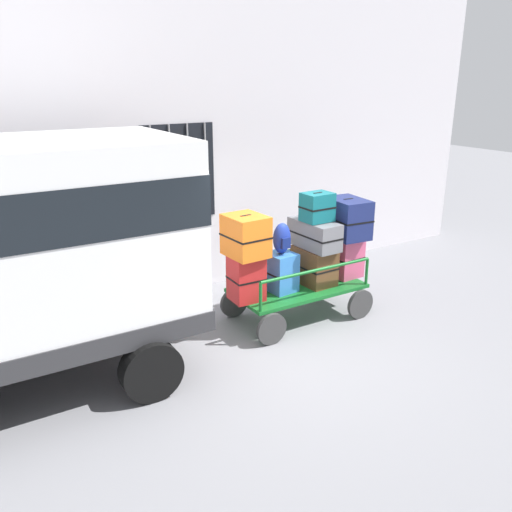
{
  "coord_description": "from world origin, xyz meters",
  "views": [
    {
      "loc": [
        -3.67,
        -5.33,
        3.44
      ],
      "look_at": [
        -0.08,
        0.56,
        1.1
      ],
      "focal_mm": 37.23,
      "sensor_mm": 36.0,
      "label": 1
    }
  ],
  "objects_px": {
    "luggage_cart": "(297,293)",
    "suitcase_left_bottom": "(246,278)",
    "suitcase_center_top": "(317,207)",
    "backpack": "(282,239)",
    "suitcase_left_middle": "(246,236)",
    "suitcase_midright_bottom": "(345,256)",
    "suitcase_center_bottom": "(314,265)",
    "suitcase_center_middle": "(314,234)",
    "suitcase_midleft_bottom": "(281,272)",
    "suitcase_midright_middle": "(347,218)"
  },
  "relations": [
    {
      "from": "suitcase_midright_bottom",
      "to": "backpack",
      "type": "distance_m",
      "value": 1.27
    },
    {
      "from": "luggage_cart",
      "to": "backpack",
      "type": "distance_m",
      "value": 0.94
    },
    {
      "from": "suitcase_center_bottom",
      "to": "suitcase_midright_middle",
      "type": "distance_m",
      "value": 0.88
    },
    {
      "from": "suitcase_left_middle",
      "to": "suitcase_midright_bottom",
      "type": "bearing_deg",
      "value": 0.28
    },
    {
      "from": "suitcase_center_bottom",
      "to": "suitcase_midright_middle",
      "type": "xyz_separation_m",
      "value": [
        0.59,
        -0.0,
        0.65
      ]
    },
    {
      "from": "suitcase_center_middle",
      "to": "suitcase_center_top",
      "type": "xyz_separation_m",
      "value": [
        0.0,
        -0.04,
        0.41
      ]
    },
    {
      "from": "suitcase_midleft_bottom",
      "to": "suitcase_midright_middle",
      "type": "distance_m",
      "value": 1.34
    },
    {
      "from": "luggage_cart",
      "to": "suitcase_midright_bottom",
      "type": "height_order",
      "value": "suitcase_midright_bottom"
    },
    {
      "from": "luggage_cart",
      "to": "suitcase_center_bottom",
      "type": "xyz_separation_m",
      "value": [
        0.3,
        -0.0,
        0.38
      ]
    },
    {
      "from": "luggage_cart",
      "to": "suitcase_center_bottom",
      "type": "relative_size",
      "value": 3.09
    },
    {
      "from": "suitcase_left_bottom",
      "to": "suitcase_center_top",
      "type": "height_order",
      "value": "suitcase_center_top"
    },
    {
      "from": "suitcase_center_top",
      "to": "suitcase_midright_middle",
      "type": "height_order",
      "value": "suitcase_center_top"
    },
    {
      "from": "suitcase_center_bottom",
      "to": "backpack",
      "type": "xyz_separation_m",
      "value": [
        -0.59,
        -0.01,
        0.51
      ]
    },
    {
      "from": "suitcase_center_top",
      "to": "suitcase_center_middle",
      "type": "bearing_deg",
      "value": 90.0
    },
    {
      "from": "suitcase_midleft_bottom",
      "to": "suitcase_center_middle",
      "type": "distance_m",
      "value": 0.76
    },
    {
      "from": "suitcase_center_bottom",
      "to": "suitcase_center_top",
      "type": "xyz_separation_m",
      "value": [
        -0.0,
        -0.02,
        0.89
      ]
    },
    {
      "from": "suitcase_center_bottom",
      "to": "suitcase_center_middle",
      "type": "height_order",
      "value": "suitcase_center_middle"
    },
    {
      "from": "suitcase_midleft_bottom",
      "to": "suitcase_center_middle",
      "type": "height_order",
      "value": "suitcase_center_middle"
    },
    {
      "from": "suitcase_center_middle",
      "to": "suitcase_midright_bottom",
      "type": "bearing_deg",
      "value": -2.27
    },
    {
      "from": "suitcase_center_bottom",
      "to": "suitcase_midright_bottom",
      "type": "height_order",
      "value": "suitcase_midright_bottom"
    },
    {
      "from": "suitcase_left_middle",
      "to": "suitcase_center_bottom",
      "type": "height_order",
      "value": "suitcase_left_middle"
    },
    {
      "from": "suitcase_center_bottom",
      "to": "backpack",
      "type": "relative_size",
      "value": 1.49
    },
    {
      "from": "suitcase_center_top",
      "to": "backpack",
      "type": "bearing_deg",
      "value": 178.65
    },
    {
      "from": "luggage_cart",
      "to": "suitcase_left_bottom",
      "type": "xyz_separation_m",
      "value": [
        -0.89,
        -0.02,
        0.43
      ]
    },
    {
      "from": "luggage_cart",
      "to": "suitcase_midright_bottom",
      "type": "distance_m",
      "value": 0.98
    },
    {
      "from": "suitcase_center_middle",
      "to": "backpack",
      "type": "height_order",
      "value": "backpack"
    },
    {
      "from": "suitcase_left_bottom",
      "to": "suitcase_center_middle",
      "type": "xyz_separation_m",
      "value": [
        1.18,
        0.04,
        0.44
      ]
    },
    {
      "from": "suitcase_left_bottom",
      "to": "suitcase_left_middle",
      "type": "xyz_separation_m",
      "value": [
        0.0,
        0.01,
        0.6
      ]
    },
    {
      "from": "suitcase_left_middle",
      "to": "backpack",
      "type": "height_order",
      "value": "suitcase_left_middle"
    },
    {
      "from": "suitcase_midright_bottom",
      "to": "suitcase_center_top",
      "type": "bearing_deg",
      "value": -178.16
    },
    {
      "from": "suitcase_left_middle",
      "to": "suitcase_midright_middle",
      "type": "bearing_deg",
      "value": 0.21
    },
    {
      "from": "suitcase_midright_bottom",
      "to": "luggage_cart",
      "type": "bearing_deg",
      "value": 179.83
    },
    {
      "from": "suitcase_center_top",
      "to": "suitcase_midright_bottom",
      "type": "relative_size",
      "value": 0.7
    },
    {
      "from": "suitcase_left_bottom",
      "to": "suitcase_center_middle",
      "type": "height_order",
      "value": "suitcase_center_middle"
    },
    {
      "from": "backpack",
      "to": "luggage_cart",
      "type": "bearing_deg",
      "value": 1.51
    },
    {
      "from": "suitcase_left_middle",
      "to": "suitcase_center_top",
      "type": "xyz_separation_m",
      "value": [
        1.18,
        -0.01,
        0.25
      ]
    },
    {
      "from": "suitcase_midleft_bottom",
      "to": "suitcase_center_top",
      "type": "relative_size",
      "value": 1.3
    },
    {
      "from": "luggage_cart",
      "to": "suitcase_center_middle",
      "type": "xyz_separation_m",
      "value": [
        0.3,
        0.02,
        0.86
      ]
    },
    {
      "from": "suitcase_center_middle",
      "to": "suitcase_midright_bottom",
      "type": "height_order",
      "value": "suitcase_center_middle"
    },
    {
      "from": "suitcase_center_bottom",
      "to": "suitcase_center_middle",
      "type": "bearing_deg",
      "value": 90.0
    },
    {
      "from": "luggage_cart",
      "to": "suitcase_left_bottom",
      "type": "distance_m",
      "value": 0.98
    },
    {
      "from": "suitcase_left_middle",
      "to": "suitcase_midright_middle",
      "type": "distance_m",
      "value": 1.77
    },
    {
      "from": "luggage_cart",
      "to": "suitcase_center_top",
      "type": "bearing_deg",
      "value": -4.2
    },
    {
      "from": "suitcase_midright_bottom",
      "to": "suitcase_midright_middle",
      "type": "height_order",
      "value": "suitcase_midright_middle"
    },
    {
      "from": "suitcase_midleft_bottom",
      "to": "suitcase_center_bottom",
      "type": "distance_m",
      "value": 0.59
    },
    {
      "from": "suitcase_midright_bottom",
      "to": "suitcase_left_middle",
      "type": "bearing_deg",
      "value": -179.72
    },
    {
      "from": "suitcase_left_bottom",
      "to": "suitcase_midright_bottom",
      "type": "relative_size",
      "value": 1.02
    },
    {
      "from": "suitcase_midleft_bottom",
      "to": "backpack",
      "type": "xyz_separation_m",
      "value": [
        -0.0,
        -0.02,
        0.51
      ]
    },
    {
      "from": "suitcase_center_bottom",
      "to": "suitcase_center_middle",
      "type": "distance_m",
      "value": 0.48
    },
    {
      "from": "suitcase_left_bottom",
      "to": "suitcase_center_middle",
      "type": "relative_size",
      "value": 0.75
    }
  ]
}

